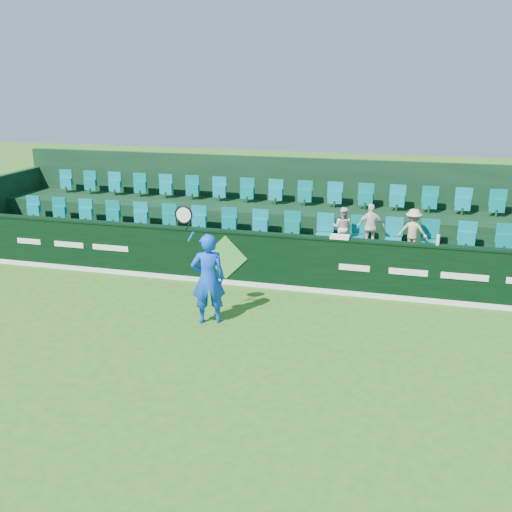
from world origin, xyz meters
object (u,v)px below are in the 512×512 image
(towel, at_px, (340,237))
(spectator_left, at_px, (343,227))
(spectator_middle, at_px, (371,227))
(drinks_bottle, at_px, (438,240))
(spectator_right, at_px, (413,231))
(tennis_player, at_px, (208,278))

(towel, bearing_deg, spectator_left, 93.35)
(spectator_left, xyz_separation_m, spectator_middle, (0.69, 0.00, 0.06))
(towel, bearing_deg, spectator_middle, 61.01)
(towel, distance_m, drinks_bottle, 2.15)
(spectator_left, bearing_deg, spectator_right, -170.62)
(spectator_middle, height_order, drinks_bottle, spectator_middle)
(towel, bearing_deg, spectator_right, 34.64)
(tennis_player, height_order, spectator_middle, tennis_player)
(spectator_right, relative_size, towel, 2.51)
(spectator_left, distance_m, spectator_middle, 0.69)
(spectator_middle, bearing_deg, towel, 48.11)
(spectator_right, distance_m, towel, 1.97)
(spectator_right, xyz_separation_m, towel, (-1.62, -1.12, 0.04))
(spectator_left, relative_size, spectator_right, 0.95)
(spectator_left, distance_m, towel, 1.12)
(tennis_player, relative_size, spectator_left, 2.47)
(tennis_player, height_order, spectator_left, tennis_player)
(spectator_right, bearing_deg, towel, 42.75)
(spectator_left, relative_size, spectator_middle, 0.90)
(towel, bearing_deg, tennis_player, -135.62)
(spectator_middle, distance_m, towel, 1.28)
(towel, height_order, drinks_bottle, drinks_bottle)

